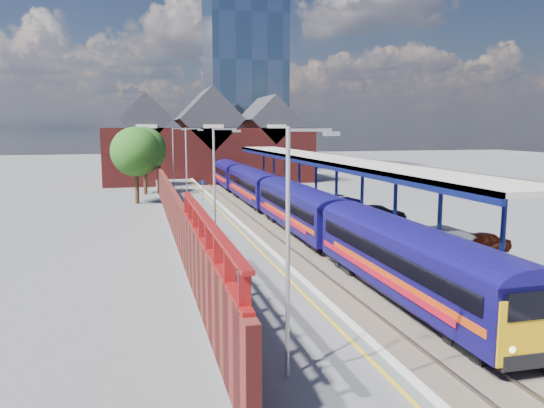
% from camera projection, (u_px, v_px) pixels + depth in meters
% --- Properties ---
extents(ground, '(240.00, 240.00, 0.00)m').
position_uv_depth(ground, '(246.00, 208.00, 53.06)').
color(ground, '#5B5B5E').
rests_on(ground, ground).
extents(ballast_bed, '(6.00, 76.00, 0.06)m').
position_uv_depth(ballast_bed, '(270.00, 225.00, 43.47)').
color(ballast_bed, '#473D33').
rests_on(ballast_bed, ground).
extents(rails, '(4.51, 76.00, 0.14)m').
position_uv_depth(rails, '(270.00, 224.00, 43.45)').
color(rails, slate).
rests_on(rails, ground).
extents(left_platform, '(5.00, 76.00, 1.00)m').
position_uv_depth(left_platform, '(203.00, 223.00, 42.06)').
color(left_platform, '#565659').
rests_on(left_platform, ground).
extents(right_platform, '(6.00, 76.00, 1.00)m').
position_uv_depth(right_platform, '(338.00, 217.00, 44.86)').
color(right_platform, '#565659').
rests_on(right_platform, ground).
extents(coping_left, '(0.30, 76.00, 0.05)m').
position_uv_depth(coping_left, '(232.00, 215.00, 42.56)').
color(coping_left, silver).
rests_on(coping_left, left_platform).
extents(coping_right, '(0.30, 76.00, 0.05)m').
position_uv_depth(coping_right, '(306.00, 212.00, 44.09)').
color(coping_right, silver).
rests_on(coping_right, right_platform).
extents(yellow_line, '(0.14, 76.00, 0.01)m').
position_uv_depth(yellow_line, '(224.00, 216.00, 42.41)').
color(yellow_line, yellow).
rests_on(yellow_line, left_platform).
extents(train, '(2.97, 65.93, 3.45)m').
position_uv_depth(train, '(274.00, 193.00, 47.85)').
color(train, '#100B52').
rests_on(train, ground).
extents(canopy, '(4.50, 52.00, 4.48)m').
position_uv_depth(canopy, '(326.00, 160.00, 45.93)').
color(canopy, '#0E1652').
rests_on(canopy, right_platform).
extents(lamp_post_a, '(1.48, 0.18, 7.00)m').
position_uv_depth(lamp_post_a, '(293.00, 238.00, 14.35)').
color(lamp_post_a, '#A5A8AA').
rests_on(lamp_post_a, left_platform).
extents(lamp_post_b, '(1.48, 0.18, 7.00)m').
position_uv_depth(lamp_post_b, '(217.00, 185.00, 27.78)').
color(lamp_post_b, '#A5A8AA').
rests_on(lamp_post_b, left_platform).
extents(lamp_post_c, '(1.48, 0.18, 7.00)m').
position_uv_depth(lamp_post_c, '(188.00, 165.00, 43.13)').
color(lamp_post_c, '#A5A8AA').
rests_on(lamp_post_c, left_platform).
extents(lamp_post_d, '(1.48, 0.18, 7.00)m').
position_uv_depth(lamp_post_d, '(174.00, 155.00, 58.47)').
color(lamp_post_d, '#A5A8AA').
rests_on(lamp_post_d, left_platform).
extents(platform_sign, '(0.55, 0.08, 2.50)m').
position_uv_depth(platform_sign, '(202.00, 190.00, 45.70)').
color(platform_sign, '#A5A8AA').
rests_on(platform_sign, left_platform).
extents(brick_wall, '(0.35, 50.00, 3.86)m').
position_uv_depth(brick_wall, '(175.00, 212.00, 34.95)').
color(brick_wall, maroon).
rests_on(brick_wall, left_platform).
extents(station_building, '(30.00, 12.12, 13.78)m').
position_uv_depth(station_building, '(208.00, 145.00, 79.15)').
color(station_building, maroon).
rests_on(station_building, ground).
extents(glass_tower, '(14.20, 14.20, 40.30)m').
position_uv_depth(glass_tower, '(244.00, 63.00, 100.60)').
color(glass_tower, '#49637D').
rests_on(glass_tower, ground).
extents(tree_near, '(5.20, 5.20, 8.10)m').
position_uv_depth(tree_near, '(137.00, 153.00, 55.44)').
color(tree_near, '#382314').
rests_on(tree_near, ground).
extents(tree_far, '(5.20, 5.20, 8.10)m').
position_uv_depth(tree_far, '(146.00, 150.00, 63.36)').
color(tree_far, '#382314').
rests_on(tree_far, ground).
extents(parked_car_red, '(3.94, 2.74, 1.24)m').
position_uv_depth(parked_car_red, '(485.00, 242.00, 29.66)').
color(parked_car_red, '#96290C').
rests_on(parked_car_red, right_platform).
extents(parked_car_silver, '(4.58, 1.60, 1.51)m').
position_uv_depth(parked_car_silver, '(452.00, 241.00, 29.42)').
color(parked_car_silver, '#ABABB0').
rests_on(parked_car_silver, right_platform).
extents(parked_car_dark, '(4.25, 1.88, 1.21)m').
position_uv_depth(parked_car_dark, '(379.00, 213.00, 39.85)').
color(parked_car_dark, black).
rests_on(parked_car_dark, right_platform).
extents(parked_car_blue, '(4.17, 2.43, 1.09)m').
position_uv_depth(parked_car_blue, '(341.00, 201.00, 47.21)').
color(parked_car_blue, navy).
rests_on(parked_car_blue, right_platform).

